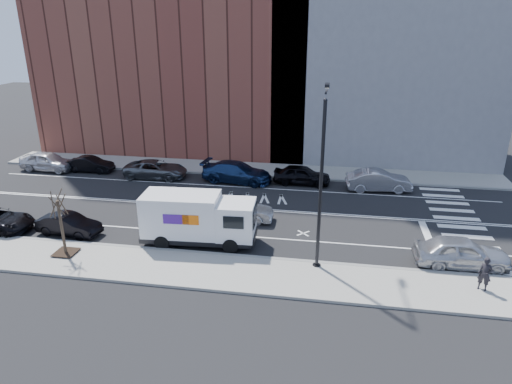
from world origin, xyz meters
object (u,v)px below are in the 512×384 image
(far_parked_b, at_px, (90,164))
(far_parked_a, at_px, (48,161))
(pedestrian, at_px, (485,274))
(near_parked_front, at_px, (462,252))
(fedex_van, at_px, (198,218))
(driving_sedan, at_px, (241,211))

(far_parked_b, bearing_deg, far_parked_a, 94.95)
(pedestrian, bearing_deg, near_parked_front, 125.19)
(fedex_van, height_order, pedestrian, fedex_van)
(fedex_van, relative_size, near_parked_front, 1.38)
(far_parked_b, bearing_deg, pedestrian, -115.82)
(fedex_van, relative_size, far_parked_a, 1.39)
(driving_sedan, relative_size, near_parked_front, 0.86)
(driving_sedan, bearing_deg, far_parked_b, 61.30)
(far_parked_a, xyz_separation_m, far_parked_b, (3.87, 0.25, -0.17))
(fedex_van, relative_size, far_parked_b, 1.69)
(driving_sedan, bearing_deg, fedex_van, 152.23)
(fedex_van, xyz_separation_m, pedestrian, (15.14, -2.81, -0.59))
(fedex_van, relative_size, driving_sedan, 1.61)
(fedex_van, bearing_deg, far_parked_b, 135.23)
(fedex_van, xyz_separation_m, near_parked_front, (14.68, -0.33, -0.76))
(far_parked_b, xyz_separation_m, near_parked_front, (27.82, -11.93, 0.17))
(driving_sedan, height_order, pedestrian, pedestrian)
(far_parked_b, xyz_separation_m, driving_sedan, (14.99, -8.00, 0.03))
(far_parked_a, distance_m, far_parked_b, 3.89)
(fedex_van, height_order, far_parked_a, fedex_van)
(far_parked_a, height_order, pedestrian, pedestrian)
(far_parked_b, bearing_deg, fedex_van, -130.26)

